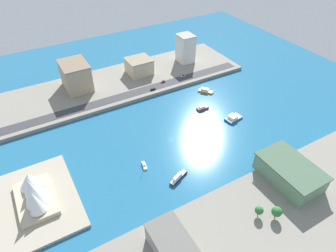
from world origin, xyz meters
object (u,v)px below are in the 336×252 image
(hotel_broad_white, at_px, (185,48))
(pickup_red, at_px, (163,82))
(opera_landmark, at_px, (33,191))
(tugboat_red, at_px, (203,108))
(traffic_light_waterfront, at_px, (181,79))
(van_white, at_px, (183,76))
(suv_black, at_px, (153,89))
(office_block_beige, at_px, (139,66))
(terminal_long_green, at_px, (290,172))
(sailboat_small_white, at_px, (144,165))
(apartment_midrise_tan, at_px, (76,76))
(water_taxi_orange, at_px, (205,91))
(patrol_launch_navy, at_px, (179,177))
(catamaran_blue, at_px, (233,118))

(hotel_broad_white, relative_size, pickup_red, 6.43)
(opera_landmark, bearing_deg, tugboat_red, -78.08)
(traffic_light_waterfront, height_order, opera_landmark, opera_landmark)
(van_white, bearing_deg, opera_landmark, 117.73)
(suv_black, relative_size, van_white, 1.20)
(office_block_beige, relative_size, hotel_broad_white, 0.82)
(terminal_long_green, relative_size, suv_black, 7.75)
(sailboat_small_white, bearing_deg, hotel_broad_white, -42.53)
(office_block_beige, relative_size, traffic_light_waterfront, 3.66)
(hotel_broad_white, bearing_deg, tugboat_red, 158.10)
(hotel_broad_white, relative_size, van_white, 6.68)
(hotel_broad_white, bearing_deg, office_block_beige, 89.25)
(terminal_long_green, bearing_deg, apartment_midrise_tan, 25.34)
(sailboat_small_white, bearing_deg, suv_black, -31.20)
(hotel_broad_white, distance_m, van_white, 37.23)
(hotel_broad_white, height_order, terminal_long_green, hotel_broad_white)
(water_taxi_orange, relative_size, office_block_beige, 0.58)
(terminal_long_green, bearing_deg, patrol_launch_navy, 57.74)
(van_white, xyz_separation_m, traffic_light_waterfront, (-9.70, 8.15, 3.38))
(pickup_red, bearing_deg, office_block_beige, 22.29)
(water_taxi_orange, height_order, office_block_beige, office_block_beige)
(catamaran_blue, height_order, terminal_long_green, terminal_long_green)
(patrol_launch_navy, distance_m, pickup_red, 119.44)
(patrol_launch_navy, bearing_deg, apartment_midrise_tan, 10.09)
(tugboat_red, height_order, office_block_beige, office_block_beige)
(sailboat_small_white, xyz_separation_m, water_taxi_orange, (57.17, -91.84, 0.48))
(catamaran_blue, bearing_deg, patrol_launch_navy, 114.14)
(sailboat_small_white, distance_m, van_white, 122.18)
(water_taxi_orange, height_order, hotel_broad_white, hotel_broad_white)
(catamaran_blue, distance_m, water_taxi_orange, 46.23)
(pickup_red, bearing_deg, terminal_long_green, -176.01)
(office_block_beige, bearing_deg, catamaran_blue, -161.43)
(water_taxi_orange, height_order, apartment_midrise_tan, apartment_midrise_tan)
(hotel_broad_white, relative_size, terminal_long_green, 0.72)
(hotel_broad_white, bearing_deg, suv_black, 121.43)
(terminal_long_green, distance_m, suv_black, 141.31)
(catamaran_blue, bearing_deg, water_taxi_orange, -5.86)
(patrol_launch_navy, xyz_separation_m, office_block_beige, (137.30, -37.22, 9.16))
(sailboat_small_white, xyz_separation_m, pickup_red, (87.69, -63.50, 3.08))
(patrol_launch_navy, relative_size, hotel_broad_white, 0.58)
(terminal_long_green, relative_size, opera_landmark, 1.14)
(water_taxi_orange, xyz_separation_m, traffic_light_waterfront, (20.27, 14.40, 6.03))
(patrol_launch_navy, xyz_separation_m, apartment_midrise_tan, (140.03, 24.92, 14.04))
(sailboat_small_white, xyz_separation_m, apartment_midrise_tan, (118.74, 10.24, 14.64))
(tugboat_red, height_order, water_taxi_orange, water_taxi_orange)
(sailboat_small_white, height_order, office_block_beige, office_block_beige)
(tugboat_red, relative_size, catamaran_blue, 0.74)
(hotel_broad_white, height_order, opera_landmark, hotel_broad_white)
(patrol_launch_navy, distance_m, catamaran_blue, 79.38)
(hotel_broad_white, height_order, apartment_midrise_tan, hotel_broad_white)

